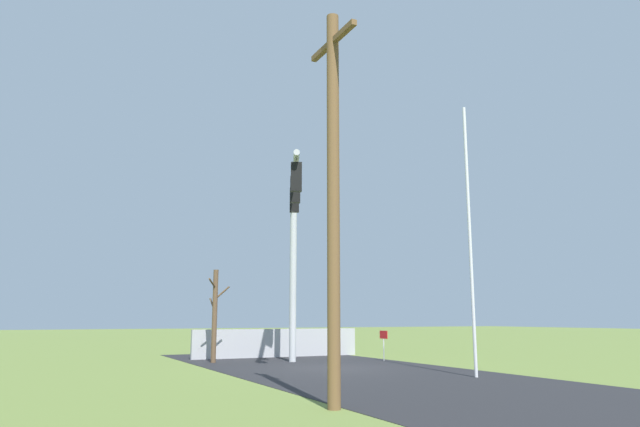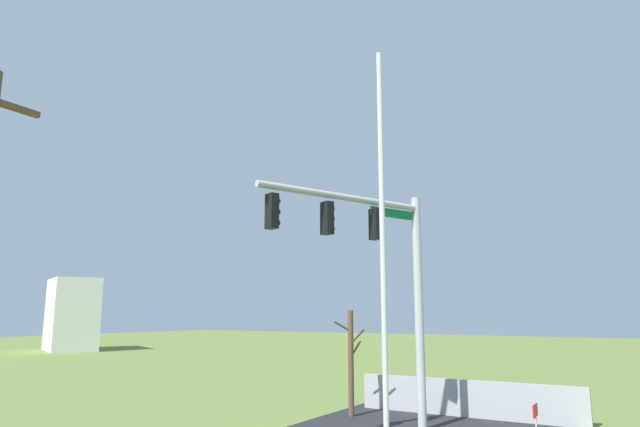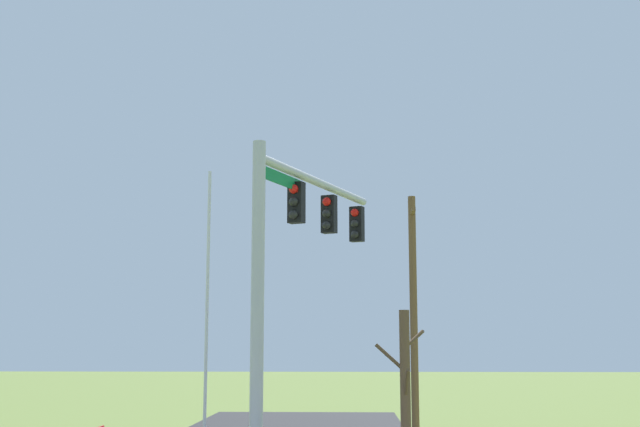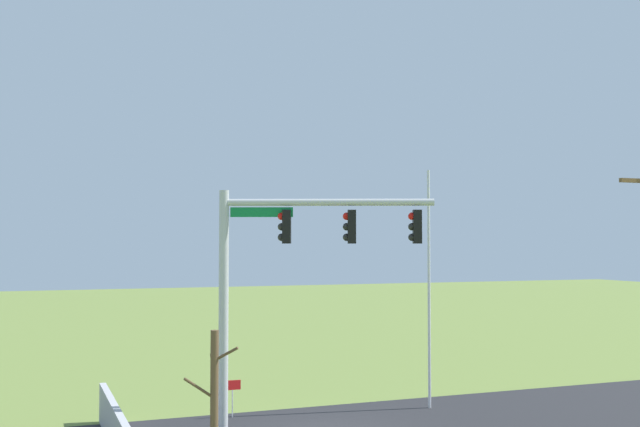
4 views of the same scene
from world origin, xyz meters
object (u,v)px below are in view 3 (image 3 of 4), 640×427
at_px(signal_mast, 294,250).
at_px(bare_tree, 405,403).
at_px(utility_pole, 414,308).
at_px(flagpole, 207,305).

relative_size(signal_mast, bare_tree, 2.00).
bearing_deg(signal_mast, utility_pole, 160.84).
bearing_deg(flagpole, bare_tree, 31.12).
height_order(flagpole, utility_pole, flagpole).
bearing_deg(flagpole, signal_mast, 25.63).
height_order(signal_mast, flagpole, flagpole).
xyz_separation_m(flagpole, utility_pole, (-3.53, 6.57, 0.07)).
xyz_separation_m(signal_mast, bare_tree, (2.52, 2.32, -3.24)).
height_order(flagpole, bare_tree, flagpole).
bearing_deg(utility_pole, flagpole, -61.78).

